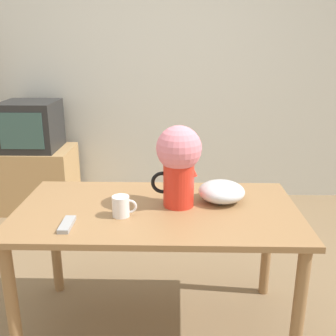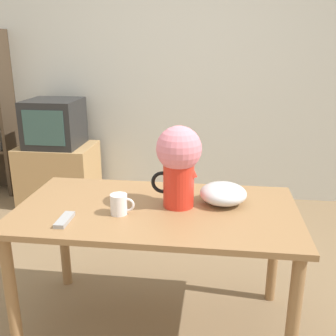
{
  "view_description": "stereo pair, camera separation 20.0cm",
  "coord_description": "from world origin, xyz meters",
  "views": [
    {
      "loc": [
        0.17,
        -1.9,
        1.54
      ],
      "look_at": [
        0.13,
        -0.0,
        0.93
      ],
      "focal_mm": 42.0,
      "sensor_mm": 36.0,
      "label": 1
    },
    {
      "loc": [
        0.37,
        -1.89,
        1.54
      ],
      "look_at": [
        0.13,
        -0.0,
        0.93
      ],
      "focal_mm": 42.0,
      "sensor_mm": 36.0,
      "label": 2
    }
  ],
  "objects": [
    {
      "name": "wall_back",
      "position": [
        0.0,
        2.03,
        1.3
      ],
      "size": [
        8.0,
        0.05,
        2.6
      ],
      "color": "silver",
      "rests_on": "ground_plane"
    },
    {
      "name": "tv_set",
      "position": [
        -1.18,
        1.64,
        0.81
      ],
      "size": [
        0.49,
        0.49,
        0.44
      ],
      "color": "black",
      "rests_on": "tv_stand"
    },
    {
      "name": "table",
      "position": [
        0.07,
        -0.04,
        0.63
      ],
      "size": [
        1.45,
        0.78,
        0.73
      ],
      "color": "olive",
      "rests_on": "ground_plane"
    },
    {
      "name": "ground_plane",
      "position": [
        0.0,
        0.0,
        0.0
      ],
      "size": [
        12.0,
        12.0,
        0.0
      ],
      "primitive_type": "plane",
      "color": "#7F6647"
    },
    {
      "name": "white_bowl",
      "position": [
        0.41,
        0.06,
        0.78
      ],
      "size": [
        0.25,
        0.25,
        0.11
      ],
      "color": "silver",
      "rests_on": "table"
    },
    {
      "name": "coffee_mug",
      "position": [
        -0.1,
        -0.14,
        0.78
      ],
      "size": [
        0.12,
        0.08,
        0.1
      ],
      "color": "white",
      "rests_on": "table"
    },
    {
      "name": "tv_stand",
      "position": [
        -1.18,
        1.64,
        0.3
      ],
      "size": [
        0.71,
        0.53,
        0.59
      ],
      "color": "tan",
      "rests_on": "ground_plane"
    },
    {
      "name": "remote_control",
      "position": [
        -0.33,
        -0.26,
        0.74
      ],
      "size": [
        0.05,
        0.16,
        0.02
      ],
      "color": "#999999",
      "rests_on": "table"
    },
    {
      "name": "flower_vase",
      "position": [
        0.18,
        -0.0,
        0.98
      ],
      "size": [
        0.26,
        0.23,
        0.42
      ],
      "color": "red",
      "rests_on": "table"
    }
  ]
}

